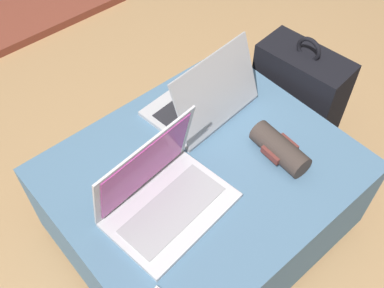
{
  "coord_description": "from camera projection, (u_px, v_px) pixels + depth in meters",
  "views": [
    {
      "loc": [
        -0.59,
        -0.63,
        1.58
      ],
      "look_at": [
        -0.01,
        0.05,
        0.49
      ],
      "focal_mm": 42.0,
      "sensor_mm": 36.0,
      "label": 1
    }
  ],
  "objects": [
    {
      "name": "ground_plane",
      "position": [
        201.0,
        228.0,
        1.77
      ],
      "size": [
        14.0,
        14.0,
        0.0
      ],
      "primitive_type": "plane",
      "color": "tan"
    },
    {
      "name": "backpack",
      "position": [
        297.0,
        101.0,
        1.89
      ],
      "size": [
        0.26,
        0.38,
        0.57
      ],
      "rotation": [
        0.0,
        0.0,
        1.67
      ],
      "color": "black",
      "rests_on": "ground_plane"
    },
    {
      "name": "ottoman",
      "position": [
        202.0,
        201.0,
        1.61
      ],
      "size": [
        0.94,
        0.8,
        0.41
      ],
      "color": "#2A3D4E",
      "rests_on": "ground_plane"
    },
    {
      "name": "laptop_near",
      "position": [
        162.0,
        195.0,
        1.33
      ],
      "size": [
        0.4,
        0.3,
        0.26
      ],
      "rotation": [
        0.0,
        0.0,
        0.11
      ],
      "color": "silver",
      "rests_on": "ottoman"
    },
    {
      "name": "laptop_far",
      "position": [
        204.0,
        100.0,
        1.58
      ],
      "size": [
        0.38,
        0.29,
        0.25
      ],
      "rotation": [
        0.0,
        0.0,
        3.23
      ],
      "color": "#B7B7BC",
      "rests_on": "ottoman"
    },
    {
      "name": "wrist_brace",
      "position": [
        280.0,
        149.0,
        1.46
      ],
      "size": [
        0.1,
        0.21,
        0.08
      ],
      "rotation": [
        0.0,
        0.0,
        1.51
      ],
      "color": "#3D332D",
      "rests_on": "ottoman"
    },
    {
      "name": "fireplace_hearth",
      "position": [
        1.0,
        24.0,
        2.58
      ],
      "size": [
        1.4,
        0.5,
        0.04
      ],
      "color": "brown",
      "rests_on": "ground_plane"
    }
  ]
}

